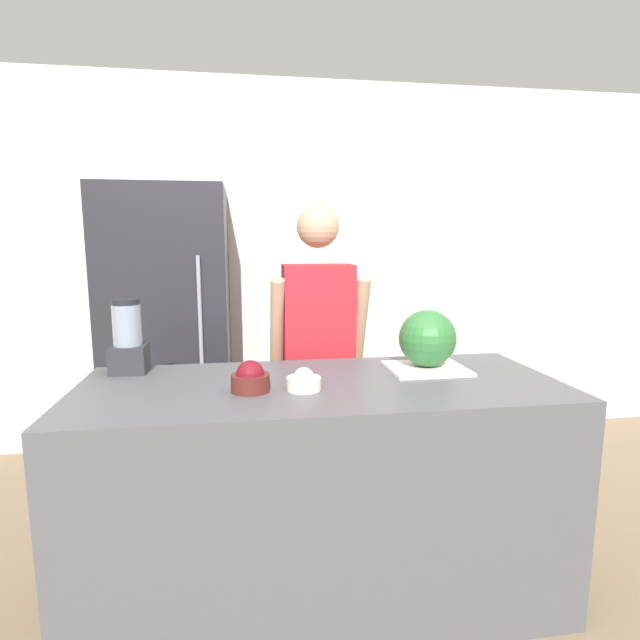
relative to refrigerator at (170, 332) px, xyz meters
The scene contains 9 objects.
wall_back 0.96m from the refrigerator, 26.96° to the left, with size 8.00×0.06×2.60m.
counter_island 1.60m from the refrigerator, 59.66° to the right, with size 1.94×0.79×0.92m.
refrigerator is the anchor object (origin of this frame).
person 1.11m from the refrigerator, 39.58° to the right, with size 0.50×0.27×1.67m.
cutting_board 1.75m from the refrigerator, 43.54° to the right, with size 0.34×0.29×0.01m.
watermelon 1.75m from the refrigerator, 43.14° to the right, with size 0.25×0.25×0.25m.
bowl_cherries 1.49m from the refrigerator, 70.65° to the right, with size 0.15×0.15×0.12m.
bowl_cream 1.58m from the refrigerator, 63.82° to the right, with size 0.13×0.13×0.09m.
blender 1.05m from the refrigerator, 91.29° to the right, with size 0.15×0.15×0.32m.
Camera 1 is at (-0.30, -1.53, 1.49)m, focal length 28.00 mm.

